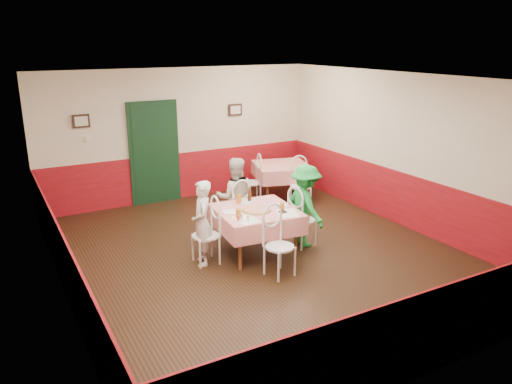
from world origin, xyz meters
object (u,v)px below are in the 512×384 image
chair_second_a (251,183)px  beer_bottle (250,195)px  chair_left (206,236)px  diner_right (305,206)px  glass_a (238,214)px  diner_left (202,223)px  main_table (256,232)px  wallet (283,212)px  glass_c (239,199)px  chair_second_b (301,187)px  chair_near (280,247)px  pizza (256,210)px  glass_b (282,207)px  diner_far (235,197)px  second_table (282,181)px  chair_right (302,220)px  chair_far (236,212)px

chair_second_a → beer_bottle: (-1.08, -1.94, 0.42)m
chair_left → diner_right: 1.77m
glass_a → diner_left: (-0.47, 0.30, -0.17)m
main_table → wallet: (0.29, -0.33, 0.40)m
glass_c → diner_right: size_ratio=0.11×
chair_second_b → diner_left: (-2.83, -1.52, 0.22)m
glass_a → beer_bottle: (0.54, 0.64, 0.04)m
diner_right → chair_second_b: bearing=-30.2°
chair_left → chair_near: 1.20m
main_table → glass_c: size_ratio=7.95×
chair_second_a → diner_right: (-0.29, -2.42, 0.25)m
chair_near → main_table: bearing=75.1°
chair_second_b → beer_bottle: (-1.83, -1.19, 0.42)m
chair_near → glass_a: bearing=110.0°
wallet → main_table: bearing=136.0°
pizza → main_table: bearing=67.6°
glass_b → diner_far: bearing=102.7°
chair_second_a → glass_c: size_ratio=5.86×
second_table → glass_c: bearing=-136.4°
chair_near → glass_b: chair_near is taller
chair_right → glass_b: chair_right is taller
chair_right → pizza: bearing=79.6°
chair_second_b → wallet: chair_second_b is taller
chair_far → glass_c: 0.61m
chair_far → chair_second_b: bearing=-163.9°
main_table → glass_c: 0.62m
second_table → chair_right: 2.65m
beer_bottle → diner_right: 0.94m
main_table → chair_near: bearing=-94.9°
chair_far → diner_right: 1.26m
glass_b → diner_far: diner_far is taller
glass_a → chair_near: bearing=-60.0°
glass_a → diner_far: (0.51, 1.12, -0.13)m
chair_second_a → pizza: size_ratio=2.04×
chair_right → chair_second_b: same height
chair_left → beer_bottle: size_ratio=4.07×
chair_near → second_table: bearing=47.8°
diner_left → diner_right: (1.79, -0.15, 0.03)m
diner_left → chair_second_b: bearing=134.9°
glass_b → glass_a: bearing=178.7°
chair_second_b → diner_far: diner_far is taller
chair_right → beer_bottle: beer_bottle is taller
main_table → diner_left: diner_left is taller
chair_second_a → diner_left: 3.09m
second_table → glass_a: glass_a is taller
diner_left → diner_far: (0.97, 0.82, 0.04)m
chair_second_b → diner_right: bearing=-106.0°
glass_b → wallet: (-0.04, -0.09, -0.05)m
chair_second_a → glass_a: bearing=-16.3°
main_table → glass_a: size_ratio=8.51×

